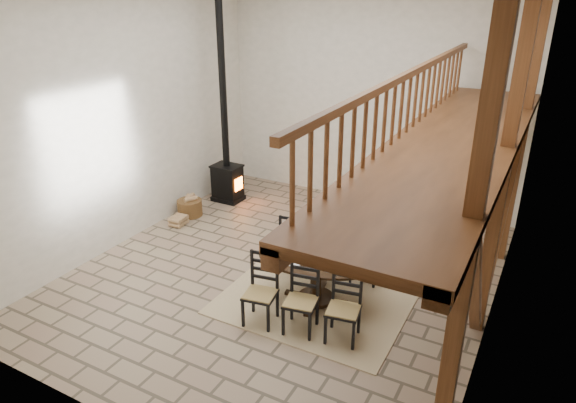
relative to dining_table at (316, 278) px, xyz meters
The scene contains 7 objects.
ground 1.11m from the dining_table, 149.00° to the left, with size 8.00×8.00×0.00m, color #8D795E.
room_shell 2.66m from the dining_table, 59.70° to the left, with size 7.02×8.02×5.01m.
rug 0.41m from the dining_table, 80.20° to the right, with size 3.00×2.50×0.02m, color tan.
dining_table is the anchor object (origin of this frame).
wood_stove 4.76m from the dining_table, 142.51° to the left, with size 0.70×0.54×5.00m.
log_basket 4.35m from the dining_table, 156.77° to the left, with size 0.56×0.56×0.46m.
log_stack 4.08m from the dining_table, 163.01° to the left, with size 0.32×0.42×0.20m.
Camera 1 is at (3.92, -7.12, 4.89)m, focal length 32.00 mm.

